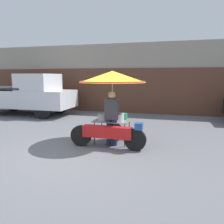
# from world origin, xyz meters

# --- Properties ---
(ground_plane) EXTENTS (36.00, 36.00, 0.00)m
(ground_plane) POSITION_xyz_m (0.00, 0.00, 0.00)
(ground_plane) COLOR slate
(shopfront_building) EXTENTS (28.00, 2.06, 3.71)m
(shopfront_building) POSITION_xyz_m (0.00, 7.51, 1.84)
(shopfront_building) COLOR gray
(shopfront_building) RESTS_ON ground
(vendor_motorcycle_cart) EXTENTS (2.17, 1.95, 2.13)m
(vendor_motorcycle_cart) POSITION_xyz_m (0.60, 0.99, 1.67)
(vendor_motorcycle_cart) COLOR black
(vendor_motorcycle_cart) RESTS_ON ground
(vendor_person) EXTENTS (0.38, 0.22, 1.56)m
(vendor_person) POSITION_xyz_m (0.65, 0.77, 0.87)
(vendor_person) COLOR navy
(vendor_person) RESTS_ON ground
(pickup_truck) EXTENTS (4.98, 1.93, 2.10)m
(pickup_truck) POSITION_xyz_m (-4.88, 4.56, 1.02)
(pickup_truck) COLOR black
(pickup_truck) RESTS_ON ground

